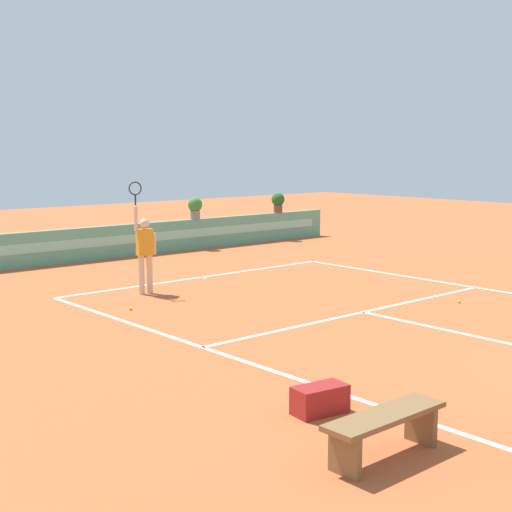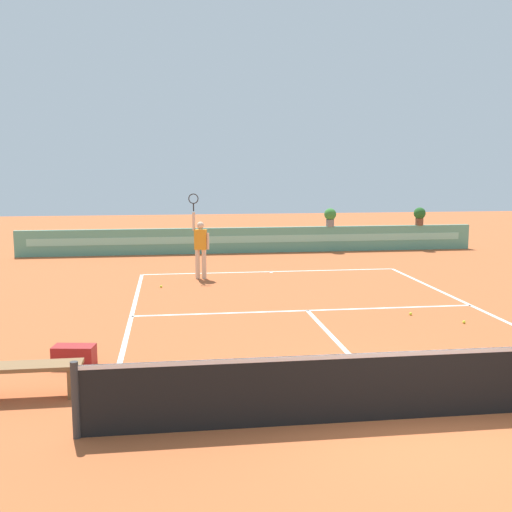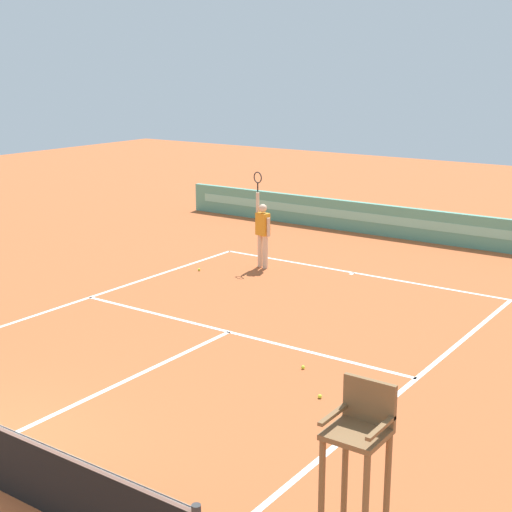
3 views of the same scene
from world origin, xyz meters
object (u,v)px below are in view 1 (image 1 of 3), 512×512
(tennis_player, at_px, (145,249))
(potted_plant_right, at_px, (195,207))
(bench_courtside, at_px, (385,425))
(tennis_ball_mid_court, at_px, (459,301))
(gear_bag, at_px, (320,400))
(potted_plant_far_right, at_px, (278,201))
(tennis_ball_by_sideline, at_px, (131,309))

(tennis_player, height_order, potted_plant_right, tennis_player)
(bench_courtside, height_order, tennis_ball_mid_court, bench_courtside)
(bench_courtside, xyz_separation_m, tennis_ball_mid_court, (7.59, 4.10, -0.34))
(gear_bag, bearing_deg, potted_plant_far_right, 48.87)
(gear_bag, relative_size, potted_plant_far_right, 0.97)
(bench_courtside, distance_m, tennis_ball_by_sideline, 8.39)
(tennis_player, bearing_deg, tennis_ball_mid_court, -49.54)
(tennis_player, xyz_separation_m, tennis_ball_by_sideline, (-1.18, -1.27, -1.02))
(tennis_player, distance_m, potted_plant_right, 7.69)
(tennis_player, relative_size, potted_plant_far_right, 3.57)
(potted_plant_right, bearing_deg, bench_courtside, -119.68)
(tennis_ball_by_sideline, bearing_deg, gear_bag, -101.60)
(tennis_player, bearing_deg, potted_plant_far_right, 30.55)
(potted_plant_right, bearing_deg, tennis_player, -135.11)
(bench_courtside, relative_size, tennis_ball_mid_court, 23.53)
(tennis_ball_by_sideline, bearing_deg, tennis_ball_mid_court, -35.38)
(gear_bag, height_order, tennis_ball_by_sideline, gear_bag)
(bench_courtside, distance_m, potted_plant_right, 17.14)
(tennis_ball_by_sideline, distance_m, potted_plant_far_right, 12.41)
(tennis_ball_mid_court, xyz_separation_m, potted_plant_far_right, (4.62, 10.76, 1.38))
(potted_plant_right, bearing_deg, tennis_ball_by_sideline, -134.71)
(tennis_player, relative_size, tennis_ball_by_sideline, 38.01)
(bench_courtside, relative_size, tennis_player, 0.62)
(bench_courtside, xyz_separation_m, gear_bag, (0.46, 1.41, -0.20))
(gear_bag, relative_size, potted_plant_right, 0.97)
(bench_courtside, height_order, potted_plant_right, potted_plant_right)
(gear_bag, relative_size, tennis_ball_by_sideline, 10.29)
(bench_courtside, relative_size, potted_plant_right, 2.21)
(bench_courtside, bearing_deg, potted_plant_right, 60.32)
(gear_bag, xyz_separation_m, tennis_ball_mid_court, (7.13, 2.69, -0.15))
(potted_plant_far_right, distance_m, potted_plant_right, 3.74)
(potted_plant_far_right, relative_size, potted_plant_right, 1.00)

